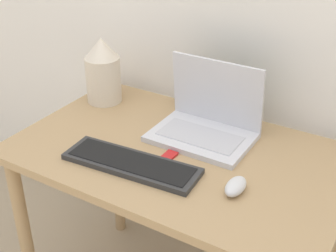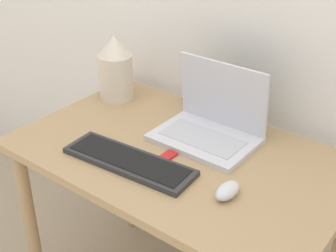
# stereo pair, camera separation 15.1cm
# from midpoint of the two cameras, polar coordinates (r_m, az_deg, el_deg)

# --- Properties ---
(desk) EXTENTS (1.11, 0.69, 0.78)m
(desk) POSITION_cam_midpoint_polar(r_m,az_deg,el_deg) (1.63, 4.02, -6.50)
(desk) COLOR tan
(desk) RESTS_ON ground_plane
(laptop) EXTENTS (0.34, 0.25, 0.26)m
(laptop) POSITION_cam_midpoint_polar(r_m,az_deg,el_deg) (1.63, 7.87, 0.26)
(laptop) COLOR silver
(laptop) RESTS_ON desk
(keyboard) EXTENTS (0.46, 0.17, 0.02)m
(keyboard) POSITION_cam_midpoint_polar(r_m,az_deg,el_deg) (1.49, -1.92, -4.40)
(keyboard) COLOR #2D2D2D
(keyboard) RESTS_ON desk
(mouse) EXTENTS (0.05, 0.10, 0.04)m
(mouse) POSITION_cam_midpoint_polar(r_m,az_deg,el_deg) (1.37, 10.43, -7.88)
(mouse) COLOR silver
(mouse) RESTS_ON desk
(vase) EXTENTS (0.14, 0.14, 0.26)m
(vase) POSITION_cam_midpoint_polar(r_m,az_deg,el_deg) (1.88, -4.14, 6.98)
(vase) COLOR beige
(vase) RESTS_ON desk
(mp3_player) EXTENTS (0.04, 0.05, 0.01)m
(mp3_player) POSITION_cam_midpoint_polar(r_m,az_deg,el_deg) (1.53, 2.87, -3.71)
(mp3_player) COLOR red
(mp3_player) RESTS_ON desk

